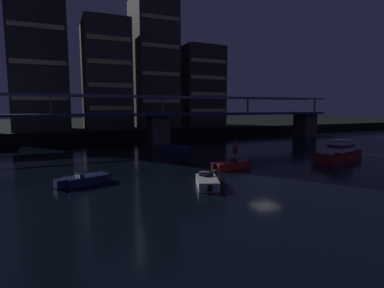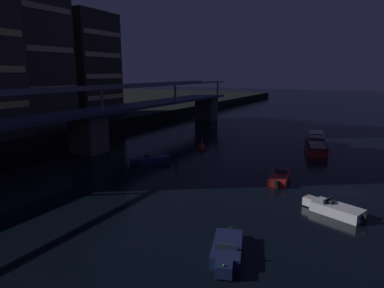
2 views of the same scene
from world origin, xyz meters
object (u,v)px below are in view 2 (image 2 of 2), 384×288
object	(u,v)px
tower_central	(25,30)
speedboat_near_center	(227,250)
river_bridge	(88,122)
cabin_cruiser_near_left	(316,144)
tower_east_tall	(81,65)
speedboat_mid_left	(334,209)
speedboat_mid_center	(151,160)
speedboat_near_right	(280,178)
channel_buoy	(202,146)

from	to	relation	value
tower_central	speedboat_near_center	world-z (taller)	tower_central
river_bridge	cabin_cruiser_near_left	bearing A→B (deg)	-59.84
tower_east_tall	speedboat_mid_left	size ratio (longest dim) A/B	4.24
river_bridge	speedboat_mid_center	world-z (taller)	river_bridge
speedboat_near_center	speedboat_near_right	size ratio (longest dim) A/B	0.98
tower_central	channel_buoy	bearing A→B (deg)	-81.83
speedboat_near_center	speedboat_near_right	xyz separation A→B (m)	(16.23, 0.76, 0.00)
cabin_cruiser_near_left	tower_east_tall	bearing A→B (deg)	88.39
channel_buoy	tower_east_tall	bearing A→B (deg)	75.79
speedboat_near_right	river_bridge	bearing A→B (deg)	90.12
speedboat_mid_left	speedboat_near_right	bearing A→B (deg)	44.46
tower_central	speedboat_mid_left	distance (m)	56.38
tower_east_tall	tower_central	bearing A→B (deg)	-175.54
tower_east_tall	channel_buoy	bearing A→B (deg)	-104.21
speedboat_near_right	tower_central	bearing A→B (deg)	83.99
channel_buoy	speedboat_near_center	bearing A→B (deg)	-150.01
speedboat_near_center	speedboat_near_right	bearing A→B (deg)	2.67
tower_central	speedboat_mid_center	xyz separation A→B (m)	(-5.30, -29.96, -18.05)
speedboat_mid_left	speedboat_mid_center	xyz separation A→B (m)	(5.68, 22.31, 0.00)
speedboat_near_right	channel_buoy	bearing A→B (deg)	56.03
tower_east_tall	speedboat_mid_left	world-z (taller)	tower_east_tall
river_bridge	speedboat_mid_left	world-z (taller)	river_bridge
river_bridge	speedboat_mid_left	size ratio (longest dim) A/B	16.19
tower_east_tall	speedboat_near_right	bearing A→B (deg)	-110.74
speedboat_mid_left	channel_buoy	size ratio (longest dim) A/B	2.89
speedboat_near_right	tower_east_tall	bearing A→B (deg)	69.26
speedboat_mid_center	channel_buoy	xyz separation A→B (m)	(9.92, -2.22, 0.06)
river_bridge	cabin_cruiser_near_left	world-z (taller)	river_bridge
cabin_cruiser_near_left	speedboat_near_right	size ratio (longest dim) A/B	1.79
tower_east_tall	channel_buoy	size ratio (longest dim) A/B	12.26
river_bridge	channel_buoy	xyz separation A→B (m)	(9.55, -13.42, -3.93)
speedboat_near_center	channel_buoy	size ratio (longest dim) A/B	2.92
tower_central	speedboat_near_right	world-z (taller)	tower_central
tower_central	speedboat_near_right	bearing A→B (deg)	-96.01
speedboat_mid_center	channel_buoy	bearing A→B (deg)	-12.64
cabin_cruiser_near_left	speedboat_mid_center	size ratio (longest dim) A/B	2.02
tower_central	cabin_cruiser_near_left	size ratio (longest dim) A/B	3.51
cabin_cruiser_near_left	channel_buoy	bearing A→B (deg)	114.96
speedboat_near_center	channel_buoy	world-z (taller)	channel_buoy
speedboat_near_right	speedboat_near_center	bearing A→B (deg)	-177.33
tower_central	speedboat_mid_center	world-z (taller)	tower_central
tower_east_tall	speedboat_mid_left	bearing A→B (deg)	-114.26
speedboat_near_center	speedboat_mid_center	xyz separation A→B (m)	(15.81, 17.07, 0.00)
river_bridge	tower_east_tall	distance (m)	28.02
river_bridge	speedboat_mid_center	distance (m)	11.90
speedboat_mid_left	river_bridge	bearing A→B (deg)	79.77
tower_central	tower_east_tall	world-z (taller)	tower_central
tower_central	channel_buoy	xyz separation A→B (m)	(4.62, -32.19, -17.99)
cabin_cruiser_near_left	channel_buoy	size ratio (longest dim) A/B	5.32
speedboat_near_right	speedboat_mid_left	world-z (taller)	same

